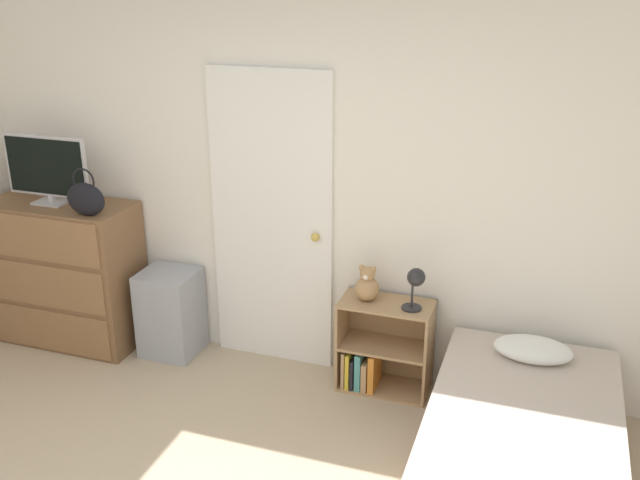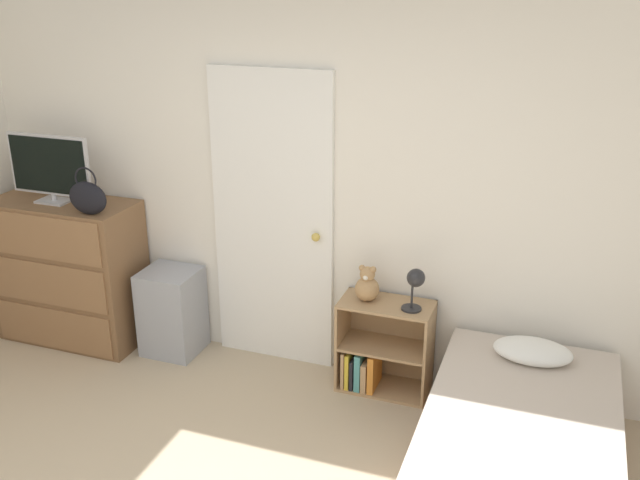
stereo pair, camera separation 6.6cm
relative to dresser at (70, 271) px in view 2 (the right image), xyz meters
The scene contains 10 objects.
wall_back 1.89m from the dresser, ahead, with size 10.00×0.06×2.55m.
door_closed 1.59m from the dresser, ahead, with size 0.84×0.09×2.00m.
dresser is the anchor object (origin of this frame).
tv 0.77m from the dresser, 161.13° to the right, with size 0.64×0.16×0.47m.
handbag 0.75m from the dresser, 22.86° to the right, with size 0.28×0.10×0.32m.
storage_bin 0.82m from the dresser, ahead, with size 0.38×0.36×0.61m.
bookshelf 2.30m from the dresser, ahead, with size 0.58×0.30×0.61m.
teddy_bear 2.21m from the dresser, ahead, with size 0.15×0.15×0.24m.
desk_lamp 2.53m from the dresser, ahead, with size 0.14×0.13×0.28m.
bed 3.31m from the dresser, 11.64° to the right, with size 0.99×1.84×0.57m.
Camera 2 is at (1.58, -1.83, 2.57)m, focal length 40.00 mm.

